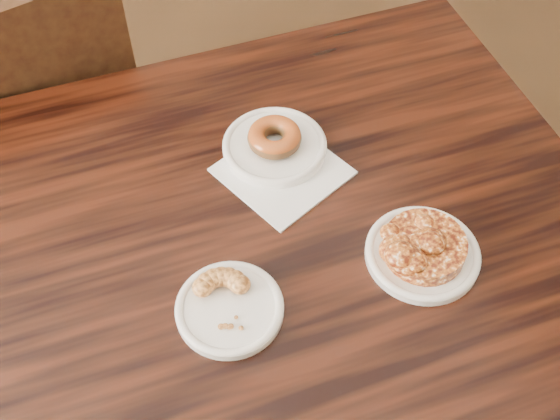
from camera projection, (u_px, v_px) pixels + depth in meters
name	position (u px, v px, depth m)	size (l,w,h in m)	color
floor	(166.00, 376.00, 1.68)	(5.00, 5.00, 0.00)	black
cafe_table	(296.00, 372.00, 1.29)	(0.96, 0.96, 0.75)	black
chair_far	(26.00, 135.00, 1.55)	(0.46, 0.46, 0.90)	black
napkin	(282.00, 171.00, 1.09)	(0.17, 0.17, 0.00)	white
plate_donut	(275.00, 147.00, 1.11)	(0.16, 0.16, 0.01)	white
plate_cruller	(230.00, 309.00, 0.94)	(0.15, 0.15, 0.01)	white
plate_fritter	(422.00, 254.00, 0.99)	(0.16, 0.16, 0.01)	white
glazed_donut	(275.00, 137.00, 1.09)	(0.09, 0.09, 0.03)	#903815
apple_fritter	(425.00, 244.00, 0.97)	(0.15, 0.15, 0.04)	#401106
cruller_fragment	(229.00, 302.00, 0.92)	(0.10, 0.10, 0.03)	#613313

